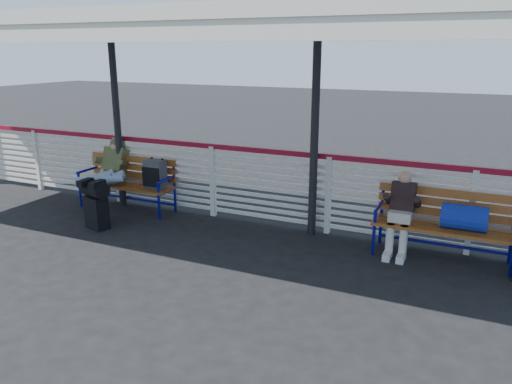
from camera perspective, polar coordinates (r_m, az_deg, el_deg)
The scene contains 8 objects.
ground at distance 7.07m, azimuth -12.48°, elevation -7.13°, with size 60.00×60.00×0.00m, color black.
fence at distance 8.36m, azimuth -4.96°, elevation 1.61°, with size 12.08×0.08×1.24m.
canopy at distance 7.23m, azimuth -9.68°, elevation 18.25°, with size 12.60×3.60×3.16m.
luggage_stack at distance 8.18m, azimuth -17.84°, elevation -1.15°, with size 0.52×0.38×0.78m.
bench_left at distance 8.87m, azimuth -13.41°, elevation 1.70°, with size 1.80×0.56×0.95m.
bench_right at distance 7.07m, azimuth 21.62°, elevation -2.78°, with size 1.80×0.56×0.92m.
traveler_man at distance 8.82m, azimuth -16.78°, elevation 1.93°, with size 0.94×1.60×0.77m.
companion_person at distance 7.08m, azimuth 16.22°, elevation -2.19°, with size 0.32×0.66×1.15m.
Camera 1 is at (4.02, -5.13, 2.73)m, focal length 35.00 mm.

